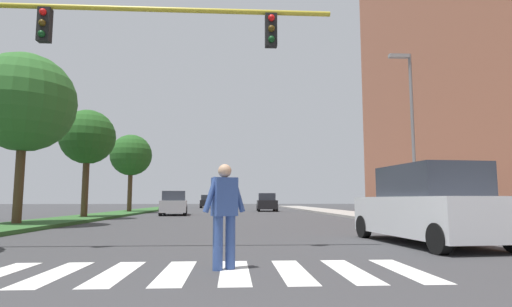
% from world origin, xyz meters
% --- Properties ---
extents(ground_plane, '(140.00, 140.00, 0.00)m').
position_xyz_m(ground_plane, '(0.00, 30.00, 0.00)').
color(ground_plane, '#38383A').
extents(crosswalk, '(6.75, 2.20, 0.01)m').
position_xyz_m(crosswalk, '(0.00, 6.09, 0.00)').
color(crosswalk, silver).
rests_on(crosswalk, ground_plane).
extents(median_strip, '(2.85, 64.00, 0.15)m').
position_xyz_m(median_strip, '(-7.90, 28.00, 0.07)').
color(median_strip, '#2D5B28').
rests_on(median_strip, ground_plane).
extents(tree_mid, '(4.16, 4.16, 7.11)m').
position_xyz_m(tree_mid, '(-8.35, 16.85, 5.16)').
color(tree_mid, '#4C3823').
rests_on(tree_mid, median_strip).
extents(tree_far, '(3.12, 3.12, 6.10)m').
position_xyz_m(tree_far, '(-7.93, 23.17, 4.65)').
color(tree_far, '#4C3823').
rests_on(tree_far, median_strip).
extents(tree_distant, '(3.38, 3.38, 6.30)m').
position_xyz_m(tree_distant, '(-7.97, 33.39, 4.72)').
color(tree_distant, '#4C3823').
rests_on(tree_distant, median_strip).
extents(sidewalk_right, '(3.00, 64.00, 0.15)m').
position_xyz_m(sidewalk_right, '(8.88, 28.00, 0.07)').
color(sidewalk_right, '#9E9991').
rests_on(sidewalk_right, ground_plane).
extents(traffic_light_gantry, '(9.59, 0.30, 6.00)m').
position_xyz_m(traffic_light_gantry, '(-3.92, 8.84, 4.39)').
color(traffic_light_gantry, gold).
rests_on(traffic_light_gantry, median_strip).
extents(street_lamp_right, '(1.02, 0.24, 7.50)m').
position_xyz_m(street_lamp_right, '(8.28, 16.90, 4.59)').
color(street_lamp_right, slate).
rests_on(street_lamp_right, sidewalk_right).
extents(pedestrian_performer, '(0.71, 0.41, 1.69)m').
position_xyz_m(pedestrian_performer, '(0.28, 6.30, 0.93)').
color(pedestrian_performer, '#334C8C').
rests_on(pedestrian_performer, ground_plane).
extents(suv_crossing, '(2.36, 4.76, 1.97)m').
position_xyz_m(suv_crossing, '(5.31, 9.67, 0.93)').
color(suv_crossing, silver).
rests_on(suv_crossing, ground_plane).
extents(sedan_midblock, '(2.23, 4.61, 1.70)m').
position_xyz_m(sedan_midblock, '(-3.75, 29.08, 0.79)').
color(sedan_midblock, '#B7B7BC').
rests_on(sedan_midblock, ground_plane).
extents(sedan_distant, '(1.97, 4.44, 1.69)m').
position_xyz_m(sedan_distant, '(3.69, 38.22, 0.78)').
color(sedan_distant, black).
rests_on(sedan_distant, ground_plane).
extents(sedan_far_horizon, '(2.01, 4.33, 1.68)m').
position_xyz_m(sedan_far_horizon, '(-2.83, 53.29, 0.78)').
color(sedan_far_horizon, black).
rests_on(sedan_far_horizon, ground_plane).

